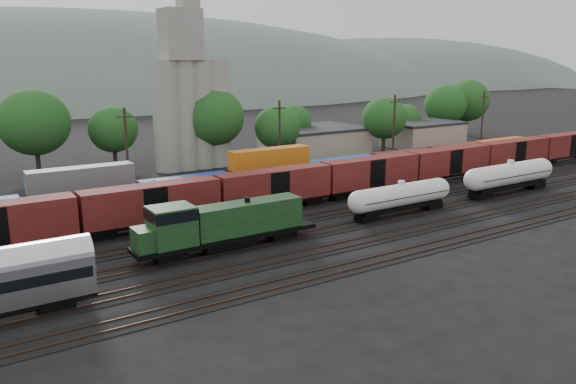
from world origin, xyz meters
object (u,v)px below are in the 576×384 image
green_locomotive (218,225)px  grain_silo (191,102)px  orange_locomotive (203,192)px  tank_car_a (401,196)px

green_locomotive → grain_silo: 44.49m
orange_locomotive → tank_car_a: bearing=-38.8°
green_locomotive → grain_silo: (15.05, 41.00, 8.45)m
orange_locomotive → grain_silo: size_ratio=0.55×
green_locomotive → orange_locomotive: (5.23, 15.00, -0.50)m
tank_car_a → orange_locomotive: (-18.65, 15.00, -0.10)m
tank_car_a → grain_silo: (-8.82, 41.00, 8.85)m
grain_silo → orange_locomotive: bearing=-110.7°
orange_locomotive → green_locomotive: bearing=-109.2°
tank_car_a → grain_silo: grain_silo is taller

